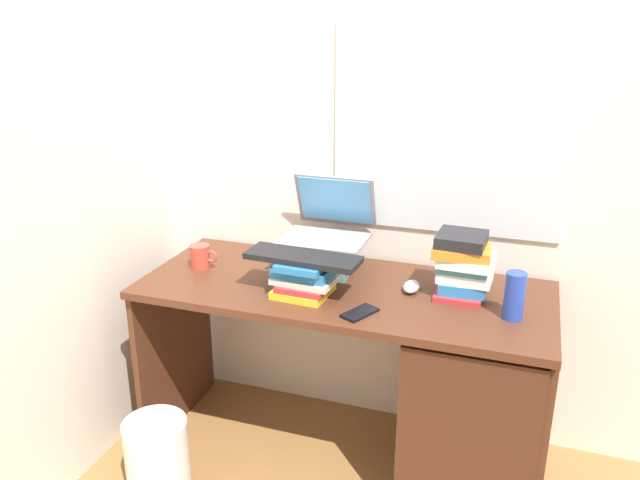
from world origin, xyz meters
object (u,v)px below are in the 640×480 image
Objects in this scene: desk at (443,387)px; water_bottle at (514,296)px; book_stack_tall at (323,257)px; mug at (200,256)px; computer_mouse at (411,287)px; book_stack_keyboard_riser at (304,278)px; book_stack_side at (463,265)px; keyboard at (303,257)px; wastebasket at (158,459)px; laptop at (328,223)px; cell_phone at (360,313)px.

water_bottle reaches higher than desk.
mug is (-0.49, -0.11, -0.01)m from book_stack_tall.
book_stack_tall is 0.38m from computer_mouse.
book_stack_keyboard_riser is at bearing -176.72° from water_bottle.
water_bottle reaches higher than book_stack_tall.
keyboard is at bearing -163.00° from book_stack_side.
book_stack_side is (0.03, 0.08, 0.47)m from desk.
book_stack_tall reaches higher than mug.
water_bottle is at bearing 17.88° from wastebasket.
keyboard is (-0.00, -0.29, -0.04)m from laptop.
book_stack_keyboard_riser is 0.50m from mug.
book_stack_tall is 0.73× the size of laptop.
book_stack_keyboard_riser reaches higher than desk.
laptop is at bearing 89.70° from book_stack_tall.
water_bottle reaches higher than cell_phone.
book_stack_keyboard_riser is 1.98× the size of mug.
book_stack_side is 2.02× the size of mug.
keyboard is 1.32× the size of wastebasket.
laptop is 3.20× the size of computer_mouse.
book_stack_keyboard_riser is at bearing -157.62° from computer_mouse.
computer_mouse is at bearing -20.13° from laptop.
book_stack_side reaches higher than computer_mouse.
book_stack_tall is at bearing 174.54° from book_stack_side.
book_stack_keyboard_riser reaches higher than mug.
laptop is at bearing 19.98° from mug.
mug is at bearing -169.84° from cell_phone.
computer_mouse is 0.76× the size of cell_phone.
water_bottle is at bearing 41.30° from cell_phone.
laptop reaches higher than wastebasket.
mug is (-0.49, -0.18, -0.14)m from laptop.
book_stack_tall is 0.99m from wastebasket.
laptop is 1.11m from wastebasket.
laptop reaches higher than book_stack_keyboard_riser.
keyboard reaches higher than book_stack_keyboard_riser.
book_stack_side is at bearing 26.99° from wastebasket.
computer_mouse is (-0.15, 0.07, 0.36)m from desk.
book_stack_keyboard_riser is at bearing -89.76° from book_stack_tall.
desk reaches higher than wastebasket.
laptop is at bearing 92.54° from keyboard.
computer_mouse is 0.62× the size of water_bottle.
book_stack_side is 0.21m from computer_mouse.
keyboard reaches higher than computer_mouse.
keyboard reaches higher than wastebasket.
cell_phone is at bearing -117.79° from computer_mouse.
mug is 0.87× the size of cell_phone.
computer_mouse is 0.39m from water_bottle.
water_bottle is (0.74, 0.04, -0.06)m from keyboard.
book_stack_keyboard_riser is 2.25× the size of computer_mouse.
book_stack_keyboard_riser is at bearing -162.74° from book_stack_side.
desk is 14.88× the size of computer_mouse.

